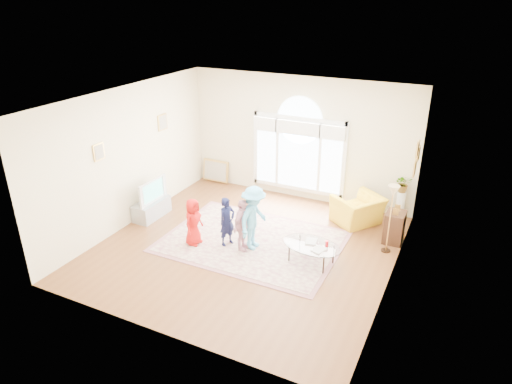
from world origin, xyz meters
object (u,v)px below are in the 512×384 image
at_px(tv_console, 152,209).
at_px(television, 150,190).
at_px(armchair, 358,210).
at_px(coffee_table, 312,245).
at_px(area_rug, 252,241).

height_order(tv_console, television, television).
bearing_deg(television, armchair, 22.18).
relative_size(tv_console, coffee_table, 0.76).
distance_m(tv_console, television, 0.49).
bearing_deg(area_rug, armchair, 45.73).
bearing_deg(area_rug, television, 179.47).
bearing_deg(tv_console, coffee_table, -3.59).
height_order(coffee_table, armchair, armchair).
distance_m(area_rug, armchair, 2.67).
xyz_separation_m(area_rug, tv_console, (-2.75, 0.03, 0.20)).
distance_m(area_rug, television, 2.82).
bearing_deg(armchair, coffee_table, 24.62).
bearing_deg(coffee_table, area_rug, 178.95).
height_order(area_rug, television, television).
bearing_deg(tv_console, area_rug, -0.53).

